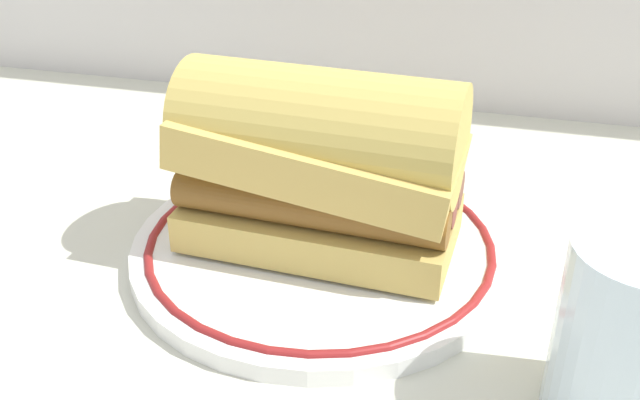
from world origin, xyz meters
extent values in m
plane|color=beige|center=(0.00, 0.00, 0.00)|extent=(1.50, 1.50, 0.00)
cylinder|color=white|center=(-0.02, 0.02, 0.01)|extent=(0.26, 0.26, 0.01)
torus|color=maroon|center=(-0.02, 0.02, 0.01)|extent=(0.24, 0.24, 0.01)
cube|color=tan|center=(-0.02, 0.02, 0.03)|extent=(0.18, 0.10, 0.03)
cylinder|color=brown|center=(-0.02, -0.01, 0.05)|extent=(0.18, 0.04, 0.03)
cylinder|color=brown|center=(-0.02, 0.02, 0.05)|extent=(0.18, 0.04, 0.03)
cylinder|color=brown|center=(-0.02, 0.04, 0.05)|extent=(0.18, 0.04, 0.03)
cube|color=tan|center=(-0.02, 0.02, 0.08)|extent=(0.19, 0.10, 0.05)
cylinder|color=tan|center=(-0.02, 0.02, 0.10)|extent=(0.18, 0.09, 0.08)
cylinder|color=silver|center=(0.16, -0.09, 0.05)|extent=(0.07, 0.07, 0.10)
cylinder|color=gold|center=(0.16, -0.09, 0.03)|extent=(0.06, 0.06, 0.06)
camera|label=1|loc=(0.08, -0.40, 0.29)|focal=42.22mm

